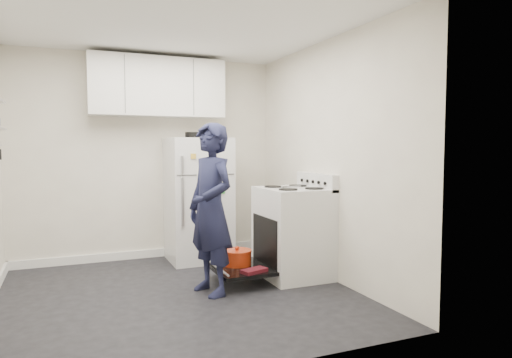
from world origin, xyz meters
name	(u,v)px	position (x,y,z in m)	size (l,w,h in m)	color
room	(173,166)	(-0.03, 0.03, 1.21)	(3.21, 3.21, 2.51)	black
electric_range	(292,233)	(1.26, 0.15, 0.47)	(0.66, 0.76, 1.10)	silver
open_oven_door	(239,263)	(0.67, 0.19, 0.19)	(0.55, 0.70, 0.23)	black
refrigerator	(198,199)	(0.54, 1.25, 0.75)	(0.72, 0.74, 1.56)	silver
upper_cabinets	(158,87)	(0.10, 1.43, 2.10)	(1.60, 0.33, 0.70)	silver
person	(211,209)	(0.30, -0.06, 0.80)	(0.59, 0.39, 1.61)	#191B37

